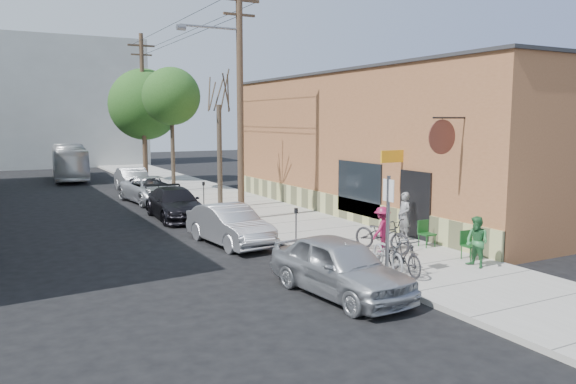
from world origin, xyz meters
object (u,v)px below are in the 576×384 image
car_0 (340,266)px  car_1 (230,225)px  parking_meter_far (204,190)px  patio_chair_b (471,246)px  parked_bike_a (404,255)px  patron_grey (404,216)px  tree_leafy_mid (171,97)px  cyclist (382,229)px  bus (69,162)px  parked_bike_b (388,253)px  patron_green (477,242)px  car_4 (133,180)px  tree_leafy_far (144,105)px  patio_chair_a (427,234)px  utility_pole_near (239,96)px  tree_bare (220,157)px  car_3 (152,190)px  sign_post (388,217)px  car_2 (175,204)px  parking_meter_near (296,220)px

car_0 → car_1: car_0 is taller
parking_meter_far → patio_chair_b: (3.61, -14.00, -0.39)m
patio_chair_b → car_1: car_1 is taller
parked_bike_a → patron_grey: bearing=59.4°
tree_leafy_mid → cyclist: tree_leafy_mid is taller
car_0 → bus: size_ratio=0.47×
cyclist → parked_bike_b: (-1.29, -1.95, -0.24)m
parked_bike_a → patron_green: bearing=-1.4°
car_1 → car_4: car_4 is taller
tree_leafy_far → parked_bike_a: 28.03m
parked_bike_a → parked_bike_b: (-0.16, 0.50, -0.03)m
patio_chair_a → car_4: car_4 is taller
tree_leafy_mid → car_0: (-2.20, -21.51, -5.04)m
patio_chair_b → cyclist: (-1.75, 2.15, 0.30)m
parking_meter_far → patron_green: 15.05m
cyclist → bus: size_ratio=0.16×
parking_meter_far → patron_grey: size_ratio=0.72×
parked_bike_a → utility_pole_near: bearing=102.6°
tree_bare → tree_leafy_far: size_ratio=0.64×
tree_leafy_mid → patio_chair_a: (3.10, -18.86, -5.21)m
patio_chair_b → parking_meter_far: bearing=110.0°
patron_green → car_0: (-4.72, 0.08, -0.15)m
parking_meter_far → patio_chair_b: 14.46m
car_3 → sign_post: bearing=-90.0°
patron_green → bus: bearing=-169.1°
sign_post → patron_grey: bearing=44.9°
parking_meter_far → parked_bike_a: (0.73, -14.30, -0.30)m
parked_bike_a → car_4: 23.17m
car_2 → patron_green: bearing=-66.3°
tree_leafy_mid → car_0: size_ratio=1.68×
car_0 → tree_bare: bearing=75.4°
patio_chair_a → car_2: size_ratio=0.18×
patio_chair_a → patio_chair_b: same height
parking_meter_near → car_0: size_ratio=0.28×
parked_bike_a → parked_bike_b: parked_bike_a is taller
parking_meter_far → tree_bare: size_ratio=0.25×
utility_pole_near → tree_leafy_mid: size_ratio=1.35×
car_4 → patio_chair_b: bearing=-76.3°
patio_chair_a → car_4: size_ratio=0.20×
patio_chair_a → bus: 31.20m
tree_bare → parked_bike_b: size_ratio=2.61×
sign_post → parked_bike_a: sign_post is taller
parking_meter_far → parked_bike_a: size_ratio=0.70×
patio_chair_a → car_0: size_ratio=0.20×
parking_meter_far → tree_leafy_mid: bearing=85.4°
utility_pole_near → car_4: (-1.59, 12.95, -4.68)m
patio_chair_b → patron_grey: bearing=94.0°
car_4 → sign_post: bearing=-85.0°
parking_meter_near → parked_bike_b: (0.56, -4.39, -0.33)m
parking_meter_near → patio_chair_a: parking_meter_near is taller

